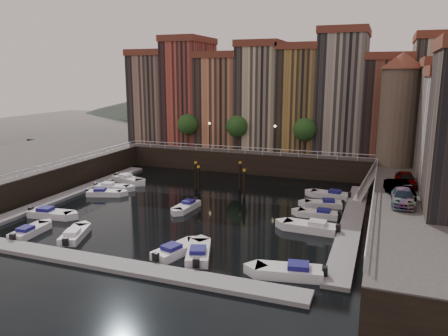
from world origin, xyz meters
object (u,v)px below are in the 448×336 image
at_px(mooring_pilings, 219,179).
at_px(boat_left_2, 104,193).
at_px(car_c, 403,198).
at_px(car_b, 399,190).
at_px(boat_left_3, 112,187).
at_px(car_a, 406,180).
at_px(gangway, 368,180).
at_px(corner_tower, 399,108).
at_px(boat_left_1, 50,214).

relative_size(mooring_pilings, boat_left_2, 1.67).
bearing_deg(car_c, car_b, 94.80).
distance_m(boat_left_3, car_a, 34.06).
bearing_deg(boat_left_3, gangway, 2.82).
xyz_separation_m(corner_tower, boat_left_3, (-32.94, -12.72, -9.84)).
bearing_deg(boat_left_2, boat_left_1, -111.34).
bearing_deg(car_a, boat_left_3, 175.94).
relative_size(car_a, car_b, 0.94).
xyz_separation_m(car_b, car_c, (0.25, -2.64, -0.07)).
distance_m(boat_left_1, boat_left_2, 8.62).
bearing_deg(car_c, boat_left_3, 170.86).
height_order(corner_tower, mooring_pilings, corner_tower).
bearing_deg(corner_tower, gangway, -122.80).
bearing_deg(boat_left_3, corner_tower, 8.64).
bearing_deg(boat_left_2, car_a, -11.59).
bearing_deg(gangway, boat_left_1, -146.98).
bearing_deg(boat_left_1, boat_left_3, 85.20).
distance_m(corner_tower, car_c, 18.94).
distance_m(mooring_pilings, boat_left_3, 13.58).
distance_m(boat_left_1, car_a, 36.15).
height_order(boat_left_3, car_c, car_c).
distance_m(boat_left_1, car_c, 33.81).
xyz_separation_m(car_a, car_b, (-0.70, -4.33, 0.02)).
bearing_deg(car_a, boat_left_1, -166.07).
relative_size(corner_tower, boat_left_3, 2.98).
height_order(boat_left_2, boat_left_3, boat_left_3).
xyz_separation_m(boat_left_3, car_a, (33.84, 1.92, 3.38)).
xyz_separation_m(boat_left_1, boat_left_3, (-0.29, 11.11, -0.02)).
relative_size(boat_left_2, car_b, 0.96).
xyz_separation_m(gangway, boat_left_3, (-30.04, -8.22, -1.57)).
bearing_deg(corner_tower, boat_left_1, -143.87).
height_order(corner_tower, gangway, corner_tower).
height_order(mooring_pilings, boat_left_2, mooring_pilings).
xyz_separation_m(gangway, boat_left_2, (-29.42, -10.72, -1.58)).
distance_m(mooring_pilings, car_c, 22.33).
height_order(gangway, boat_left_1, gangway).
xyz_separation_m(corner_tower, gangway, (-2.90, -4.50, -8.28)).
bearing_deg(car_b, boat_left_2, 163.19).
xyz_separation_m(gangway, boat_left_1, (-29.75, -19.34, -1.55)).
xyz_separation_m(gangway, car_a, (3.80, -6.30, 1.81)).
bearing_deg(mooring_pilings, corner_tower, 24.15).
height_order(gangway, boat_left_3, gangway).
distance_m(corner_tower, boat_left_3, 36.65).
bearing_deg(car_c, boat_left_1, -170.16).
distance_m(mooring_pilings, car_b, 21.19).
bearing_deg(car_a, mooring_pilings, 167.60).
bearing_deg(boat_left_2, car_b, -19.02).
bearing_deg(gangway, corner_tower, 57.20).
distance_m(boat_left_2, car_a, 33.68).
bearing_deg(boat_left_1, car_b, 8.55).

